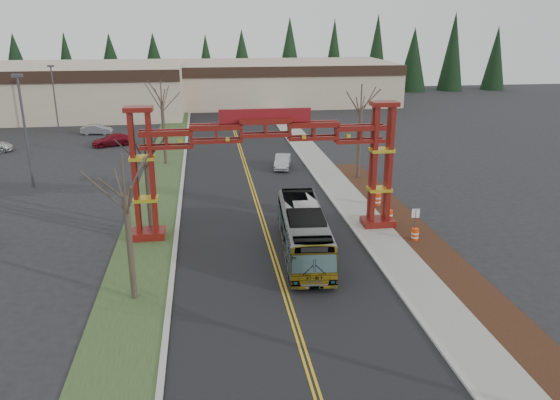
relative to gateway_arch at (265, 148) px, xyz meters
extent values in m
cube|color=black|center=(0.00, 7.00, -5.97)|extent=(12.00, 110.00, 0.02)
cube|color=gold|center=(-0.12, 7.00, -5.96)|extent=(0.12, 100.00, 0.01)
cube|color=gold|center=(0.12, 7.00, -5.96)|extent=(0.12, 100.00, 0.01)
cube|color=#ABABA6|center=(6.15, 7.00, -5.91)|extent=(0.30, 110.00, 0.15)
cube|color=gray|center=(7.60, 7.00, -5.91)|extent=(2.60, 110.00, 0.14)
cube|color=black|center=(10.20, -8.00, -5.92)|extent=(2.60, 50.00, 0.12)
cube|color=#2F4522|center=(-8.00, 7.00, -5.94)|extent=(4.00, 110.00, 0.08)
cube|color=#ABABA6|center=(-6.15, 7.00, -5.91)|extent=(0.30, 110.00, 0.15)
cube|color=#5C0E0C|center=(-8.00, 0.00, -5.68)|extent=(2.20, 1.60, 0.60)
cube|color=#5C0E0C|center=(-8.55, -0.35, -1.38)|extent=(0.28, 0.28, 8.00)
cube|color=#5C0E0C|center=(-7.45, -0.35, -1.38)|extent=(0.28, 0.28, 8.00)
cube|color=#5C0E0C|center=(-8.55, 0.35, -1.38)|extent=(0.28, 0.28, 8.00)
cube|color=#5C0E0C|center=(-7.45, 0.35, -1.38)|extent=(0.28, 0.28, 8.00)
cube|color=yellow|center=(-8.00, 0.00, -3.18)|extent=(1.60, 1.10, 0.22)
cube|color=yellow|center=(-8.00, 0.00, -0.38)|extent=(1.60, 1.10, 0.22)
cube|color=#5C0E0C|center=(-8.00, 0.00, 2.77)|extent=(1.80, 1.20, 0.30)
cube|color=#5C0E0C|center=(8.00, 0.00, -5.68)|extent=(2.20, 1.60, 0.60)
cube|color=#5C0E0C|center=(7.45, -0.35, -1.38)|extent=(0.28, 0.28, 8.00)
cube|color=#5C0E0C|center=(8.55, -0.35, -1.38)|extent=(0.28, 0.28, 8.00)
cube|color=#5C0E0C|center=(7.45, 0.35, -1.38)|extent=(0.28, 0.28, 8.00)
cube|color=#5C0E0C|center=(8.55, 0.35, -1.38)|extent=(0.28, 0.28, 8.00)
cube|color=yellow|center=(8.00, 0.00, -3.18)|extent=(1.60, 1.10, 0.22)
cube|color=yellow|center=(8.00, 0.00, -0.38)|extent=(1.60, 1.10, 0.22)
cube|color=#5C0E0C|center=(8.00, 0.00, 2.77)|extent=(1.80, 1.20, 0.30)
cube|color=#5C0E0C|center=(0.00, 0.00, 1.52)|extent=(16.00, 0.90, 1.00)
cube|color=#5C0E0C|center=(0.00, 0.00, 0.62)|extent=(16.00, 0.90, 0.60)
cube|color=maroon|center=(0.00, 0.00, 2.17)|extent=(6.00, 0.25, 0.90)
cube|color=#BBA68F|center=(-30.00, 54.00, -2.23)|extent=(46.00, 22.00, 7.50)
cube|color=black|center=(-30.00, 42.90, 0.72)|extent=(46.00, 0.40, 1.60)
cube|color=#BBA68F|center=(10.00, 62.00, -2.48)|extent=(38.00, 20.00, 7.00)
cube|color=black|center=(10.00, 51.90, 0.22)|extent=(38.00, 0.40, 1.60)
cone|color=black|center=(-38.00, 74.00, 0.52)|extent=(5.60, 5.60, 13.00)
cylinder|color=#382D26|center=(-38.00, 74.00, -5.18)|extent=(0.80, 0.80, 1.60)
cone|color=black|center=(-29.50, 74.00, 0.52)|extent=(5.60, 5.60, 13.00)
cylinder|color=#382D26|center=(-29.50, 74.00, -5.18)|extent=(0.80, 0.80, 1.60)
cone|color=black|center=(-21.00, 74.00, 0.52)|extent=(5.60, 5.60, 13.00)
cylinder|color=#382D26|center=(-21.00, 74.00, -5.18)|extent=(0.80, 0.80, 1.60)
cone|color=black|center=(-12.50, 74.00, 0.52)|extent=(5.60, 5.60, 13.00)
cylinder|color=#382D26|center=(-12.50, 74.00, -5.18)|extent=(0.80, 0.80, 1.60)
cone|color=black|center=(-4.00, 74.00, 0.52)|extent=(5.60, 5.60, 13.00)
cylinder|color=#382D26|center=(-4.00, 74.00, -5.18)|extent=(0.80, 0.80, 1.60)
cone|color=black|center=(4.50, 74.00, 0.52)|extent=(5.60, 5.60, 13.00)
cylinder|color=#382D26|center=(4.50, 74.00, -5.18)|extent=(0.80, 0.80, 1.60)
cone|color=black|center=(13.00, 74.00, 0.52)|extent=(5.60, 5.60, 13.00)
cylinder|color=#382D26|center=(13.00, 74.00, -5.18)|extent=(0.80, 0.80, 1.60)
cone|color=black|center=(21.50, 74.00, 0.52)|extent=(5.60, 5.60, 13.00)
cylinder|color=#382D26|center=(21.50, 74.00, -5.18)|extent=(0.80, 0.80, 1.60)
cone|color=black|center=(30.00, 74.00, 0.52)|extent=(5.60, 5.60, 13.00)
cylinder|color=#382D26|center=(30.00, 74.00, -5.18)|extent=(0.80, 0.80, 1.60)
cone|color=black|center=(38.50, 74.00, 0.52)|extent=(5.60, 5.60, 13.00)
cylinder|color=#382D26|center=(38.50, 74.00, -5.18)|extent=(0.80, 0.80, 1.60)
cone|color=black|center=(47.00, 74.00, 0.52)|extent=(5.60, 5.60, 13.00)
cylinder|color=#382D26|center=(47.00, 74.00, -5.18)|extent=(0.80, 0.80, 1.60)
cone|color=black|center=(55.50, 74.00, 0.52)|extent=(5.60, 5.60, 13.00)
cylinder|color=#382D26|center=(55.50, 74.00, -5.18)|extent=(0.80, 0.80, 1.60)
imported|color=#A0A3A7|center=(1.91, -4.00, -4.48)|extent=(3.31, 10.95, 3.01)
imported|color=#A5A8AD|center=(3.60, 16.89, -5.31)|extent=(2.26, 4.30, 1.35)
imported|color=maroon|center=(-14.61, 29.68, -5.29)|extent=(5.17, 3.48, 1.39)
imported|color=#9EA3A6|center=(-17.63, 36.73, -5.35)|extent=(3.96, 1.68, 1.27)
cylinder|color=#382D26|center=(-8.00, -8.42, -3.09)|extent=(0.32, 0.32, 5.78)
cylinder|color=#382D26|center=(-8.00, -8.42, 0.81)|extent=(0.12, 0.12, 2.22)
cylinder|color=#382D26|center=(-8.00, 1.91, -3.45)|extent=(0.31, 0.31, 5.06)
cylinder|color=#382D26|center=(-8.00, 1.91, 0.04)|extent=(0.12, 0.12, 2.12)
cylinder|color=#382D26|center=(-8.00, 20.16, -2.80)|extent=(0.32, 0.32, 6.36)
cylinder|color=#382D26|center=(-8.00, 20.16, 1.38)|extent=(0.12, 0.12, 2.19)
cylinder|color=#382D26|center=(10.00, 12.26, -2.73)|extent=(0.33, 0.33, 6.50)
cylinder|color=#382D26|center=(10.00, 12.26, 1.54)|extent=(0.12, 0.12, 2.26)
cylinder|color=#3F3F44|center=(-19.13, 13.59, -1.22)|extent=(0.21, 0.21, 9.53)
cube|color=#3F3F44|center=(-19.13, 13.59, 3.66)|extent=(0.85, 0.42, 0.26)
cylinder|color=#3F3F44|center=(-22.79, 38.69, -1.79)|extent=(0.19, 0.19, 8.38)
cube|color=#3F3F44|center=(-22.79, 38.69, 2.49)|extent=(0.74, 0.37, 0.23)
cylinder|color=#3F3F44|center=(9.61, -2.86, -4.86)|extent=(0.06, 0.06, 2.25)
cube|color=white|center=(9.61, -2.86, -4.04)|extent=(0.51, 0.13, 0.61)
cylinder|color=#E13E0C|center=(9.64, -2.97, -5.53)|extent=(0.47, 0.47, 0.90)
cylinder|color=white|center=(9.64, -2.97, -5.40)|extent=(0.49, 0.49, 0.11)
cylinder|color=white|center=(9.64, -2.97, -5.67)|extent=(0.49, 0.49, 0.11)
cylinder|color=#E13E0C|center=(9.05, 0.60, -5.49)|extent=(0.51, 0.51, 0.98)
cylinder|color=white|center=(9.05, 0.60, -5.35)|extent=(0.53, 0.53, 0.12)
cylinder|color=white|center=(9.05, 0.60, -5.64)|extent=(0.53, 0.53, 0.12)
cylinder|color=#E13E0C|center=(9.32, 4.30, -5.43)|extent=(0.57, 0.57, 1.10)
cylinder|color=white|center=(9.32, 4.30, -5.26)|extent=(0.60, 0.60, 0.13)
cylinder|color=white|center=(9.32, 4.30, -5.60)|extent=(0.60, 0.60, 0.13)
camera|label=1|loc=(-3.94, -35.08, 8.12)|focal=35.00mm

